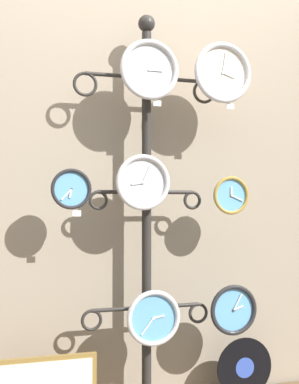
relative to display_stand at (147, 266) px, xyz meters
name	(u,v)px	position (x,y,z in m)	size (l,w,h in m)	color
shop_wall	(138,143)	(0.00, 0.16, 0.63)	(4.40, 0.04, 2.80)	gray
display_stand	(147,266)	(0.00, 0.00, 0.00)	(0.75, 0.40, 2.03)	#282623
clock_top_center	(149,70)	(-0.01, -0.09, 0.97)	(0.30, 0.04, 0.30)	silver
clock_top_right	(223,73)	(0.37, -0.10, 0.98)	(0.31, 0.04, 0.31)	silver
clock_middle_left	(71,189)	(-0.39, -0.09, 0.38)	(0.19, 0.04, 0.19)	#60A8DB
clock_middle_center	(143,182)	(-0.04, -0.08, 0.42)	(0.27, 0.04, 0.27)	silver
clock_middle_right	(231,195)	(0.43, -0.08, 0.36)	(0.20, 0.04, 0.20)	#60A8DB
clock_bottom_center	(153,318)	(0.00, -0.11, -0.24)	(0.27, 0.04, 0.27)	#60A8DB
clock_bottom_right	(233,310)	(0.43, -0.10, -0.22)	(0.26, 0.04, 0.26)	#60A8DB
vinyl_record	(245,368)	(0.53, -0.02, -0.55)	(0.31, 0.01, 0.31)	black
price_tag_upper	(157,103)	(0.03, -0.09, 0.81)	(0.04, 0.00, 0.03)	white
price_tag_mid	(230,106)	(0.41, -0.10, 0.81)	(0.04, 0.00, 0.03)	white
price_tag_lower	(77,213)	(-0.37, -0.10, 0.27)	(0.04, 0.00, 0.03)	white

